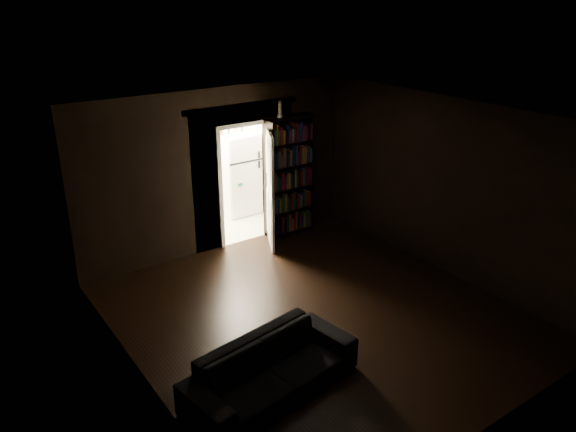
% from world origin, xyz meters
% --- Properties ---
extents(ground, '(5.50, 5.50, 0.00)m').
position_xyz_m(ground, '(0.00, 0.00, 0.00)').
color(ground, black).
rests_on(ground, ground).
extents(room_walls, '(5.02, 5.61, 2.84)m').
position_xyz_m(room_walls, '(-0.01, 1.07, 1.68)').
color(room_walls, black).
rests_on(room_walls, ground).
extents(kitchen_alcove, '(2.20, 1.80, 2.60)m').
position_xyz_m(kitchen_alcove, '(0.50, 3.87, 1.21)').
color(kitchen_alcove, beige).
rests_on(kitchen_alcove, ground).
extents(sofa, '(2.18, 1.19, 0.80)m').
position_xyz_m(sofa, '(-1.40, -0.96, 0.40)').
color(sofa, black).
rests_on(sofa, ground).
extents(bookshelf, '(0.92, 0.40, 2.20)m').
position_xyz_m(bookshelf, '(1.34, 2.59, 1.10)').
color(bookshelf, black).
rests_on(bookshelf, ground).
extents(refrigerator, '(0.87, 0.83, 1.65)m').
position_xyz_m(refrigerator, '(1.10, 4.03, 0.82)').
color(refrigerator, white).
rests_on(refrigerator, ground).
extents(door, '(0.43, 0.78, 2.05)m').
position_xyz_m(door, '(0.78, 2.35, 1.02)').
color(door, white).
rests_on(door, ground).
extents(figurine, '(0.12, 0.12, 0.28)m').
position_xyz_m(figurine, '(1.17, 2.61, 2.34)').
color(figurine, silver).
rests_on(figurine, bookshelf).
extents(bottles, '(0.61, 0.32, 0.26)m').
position_xyz_m(bottles, '(1.02, 4.05, 1.78)').
color(bottles, black).
rests_on(bottles, refrigerator).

